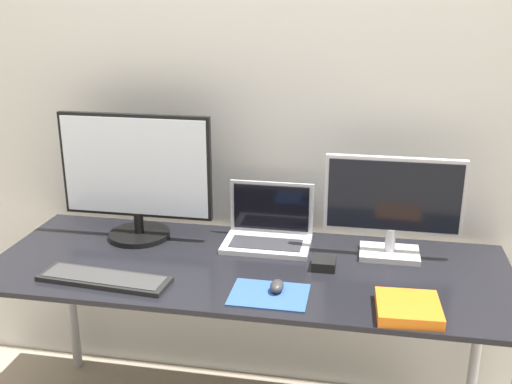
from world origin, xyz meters
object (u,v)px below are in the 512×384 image
laptop (269,229)px  keyboard (104,279)px  power_brick (324,263)px  mouse (277,286)px  book (408,308)px  monitor_left (136,176)px  monitor_right (393,204)px

laptop → keyboard: laptop is taller
keyboard → power_brick: 0.74m
mouse → book: (0.40, -0.06, -0.01)m
keyboard → book: 0.97m
keyboard → monitor_left: bearing=93.4°
mouse → power_brick: mouse is taller
monitor_right → keyboard: size_ratio=1.06×
laptop → mouse: size_ratio=4.61×
mouse → book: size_ratio=0.35×
monitor_left → mouse: 0.72m
laptop → power_brick: (0.22, -0.18, -0.04)m
power_brick → monitor_right: bearing=32.4°
mouse → power_brick: (0.13, 0.21, -0.01)m
book → laptop: bearing=137.7°
monitor_left → laptop: 0.53m
laptop → keyboard: (-0.48, -0.42, -0.05)m
monitor_left → keyboard: monitor_left is taller
monitor_right → keyboard: 1.01m
monitor_right → power_brick: bearing=-147.6°
monitor_right → laptop: monitor_right is taller
monitor_right → laptop: (-0.45, 0.04, -0.14)m
mouse → book: 0.40m
monitor_left → book: 1.09m
mouse → power_brick: size_ratio=0.76×
laptop → mouse: 0.40m
mouse → keyboard: bearing=-177.3°
power_brick → keyboard: bearing=-161.5°
monitor_left → power_brick: 0.77m
laptop → book: laptop is taller
monitor_left → power_brick: bearing=-11.1°
keyboard → power_brick: (0.70, 0.23, 0.01)m
monitor_left → power_brick: (0.72, -0.14, -0.23)m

